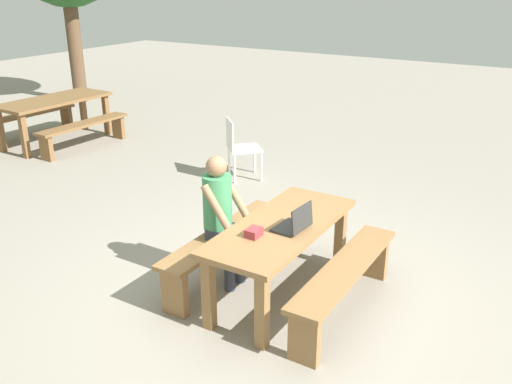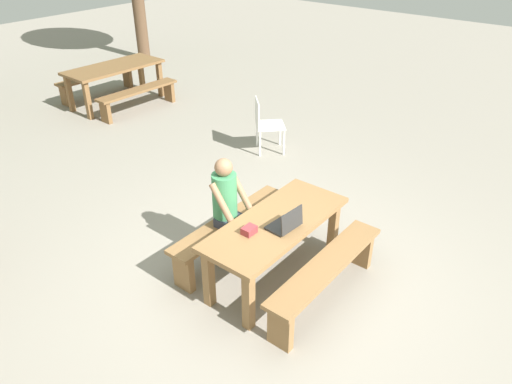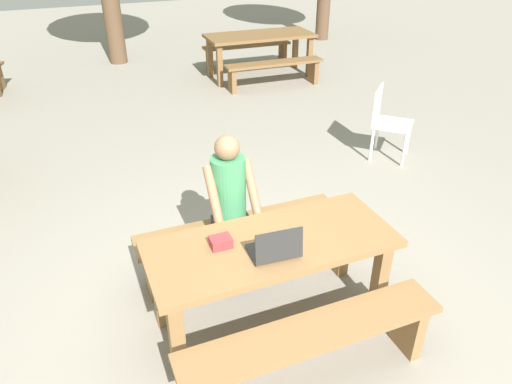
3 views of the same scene
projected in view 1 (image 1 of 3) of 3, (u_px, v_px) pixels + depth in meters
ground_plane at (280, 294)px, 5.06m from camera, size 30.00×30.00×0.00m
picnic_table_front at (281, 236)px, 4.85m from camera, size 1.69×0.70×0.70m
bench_near at (345, 278)px, 4.64m from camera, size 1.69×0.30×0.47m
bench_far at (224, 244)px, 5.23m from camera, size 1.69×0.30×0.47m
laptop at (295, 224)px, 4.67m from camera, size 0.33×0.26×0.23m
small_pouch at (254, 233)px, 4.56m from camera, size 0.14×0.11×0.07m
person_seated at (222, 212)px, 5.00m from camera, size 0.37×0.39×1.24m
plastic_chair at (239, 147)px, 7.75m from camera, size 0.62×0.62×0.86m
picnic_table_mid at (54, 105)px, 9.37m from camera, size 1.92×0.88×0.76m
bench_mid_south at (84, 129)px, 9.13m from camera, size 1.72×0.36×0.44m
bench_mid_north at (31, 118)px, 9.83m from camera, size 1.72×0.36×0.44m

